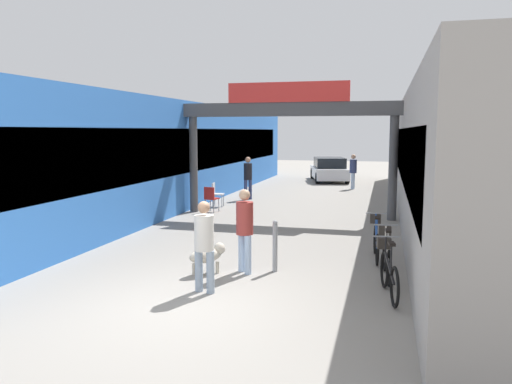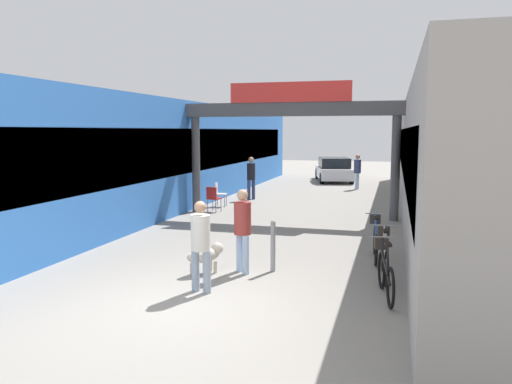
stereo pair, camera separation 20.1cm
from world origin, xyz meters
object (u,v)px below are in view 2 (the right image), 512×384
bicycle_silver_second (385,255)px  bollard_post_metal (273,245)px  bicycle_blue_third (375,239)px  cafe_chair_aluminium_farther (219,192)px  cafe_chair_red_nearer (213,197)px  parked_car_white (334,170)px  dog_on_leash (206,255)px  bicycle_black_nearest (385,271)px  pedestrian_companion (201,241)px  pedestrian_with_dog (243,225)px  pedestrian_carrying_crate (251,175)px  pedestrian_elderly_walking (357,169)px

bicycle_silver_second → bollard_post_metal: bearing=-174.9°
bicycle_blue_third → cafe_chair_aluminium_farther: bicycle_blue_third is taller
cafe_chair_red_nearer → parked_car_white: parked_car_white is taller
bicycle_blue_third → bollard_post_metal: bollard_post_metal is taller
bicycle_blue_third → parked_car_white: 17.20m
dog_on_leash → cafe_chair_aluminium_farther: (-2.75, 8.38, 0.17)m
bicycle_black_nearest → bicycle_blue_third: same height
pedestrian_companion → bicycle_blue_third: size_ratio=0.96×
pedestrian_with_dog → pedestrian_carrying_crate: (-2.80, 10.30, 0.05)m
bicycle_silver_second → bollard_post_metal: bollard_post_metal is taller
bicycle_silver_second → parked_car_white: size_ratio=0.39×
pedestrian_carrying_crate → bicycle_black_nearest: bearing=-63.1°
bicycle_black_nearest → cafe_chair_aluminium_farther: size_ratio=1.88×
bicycle_blue_third → bicycle_black_nearest: bearing=-84.2°
pedestrian_elderly_walking → pedestrian_carrying_crate: bearing=-129.1°
pedestrian_elderly_walking → cafe_chair_red_nearer: (-4.33, -8.29, -0.43)m
pedestrian_with_dog → cafe_chair_red_nearer: (-3.19, 6.87, -0.42)m
pedestrian_with_dog → bicycle_blue_third: bearing=36.5°
bicycle_black_nearest → parked_car_white: (-3.18, 19.47, 0.21)m
bicycle_silver_second → parked_car_white: parked_car_white is taller
pedestrian_companion → pedestrian_carrying_crate: size_ratio=0.92×
bicycle_blue_third → parked_car_white: size_ratio=0.39×
pedestrian_elderly_walking → parked_car_white: size_ratio=0.39×
bicycle_blue_third → parked_car_white: bearing=99.8°
bicycle_silver_second → bollard_post_metal: size_ratio=1.61×
bollard_post_metal → parked_car_white: size_ratio=0.24×
bicycle_blue_third → bicycle_silver_second: bearing=-80.9°
pedestrian_carrying_crate → cafe_chair_red_nearer: pedestrian_carrying_crate is taller
pedestrian_elderly_walking → dog_on_leash: pedestrian_elderly_walking is taller
bicycle_blue_third → bollard_post_metal: bearing=-140.7°
pedestrian_with_dog → bicycle_blue_third: size_ratio=1.00×
pedestrian_companion → cafe_chair_red_nearer: bearing=109.1°
pedestrian_companion → bicycle_black_nearest: pedestrian_companion is taller
pedestrian_with_dog → cafe_chair_red_nearer: 7.58m
pedestrian_companion → bicycle_blue_third: bearing=48.2°
pedestrian_with_dog → cafe_chair_aluminium_farther: 8.85m
pedestrian_companion → bicycle_silver_second: (3.08, 1.80, -0.48)m
bicycle_black_nearest → bicycle_silver_second: same height
parked_car_white → bicycle_black_nearest: bearing=-80.7°
pedestrian_carrying_crate → bicycle_silver_second: size_ratio=1.04×
pedestrian_elderly_walking → bollard_post_metal: 14.91m
cafe_chair_aluminium_farther → cafe_chair_red_nearer: bearing=-79.0°
pedestrian_companion → cafe_chair_aluminium_farther: bearing=108.0°
bicycle_black_nearest → bicycle_blue_third: bearing=95.8°
cafe_chair_red_nearer → pedestrian_elderly_walking: bearing=62.4°
cafe_chair_aluminium_farther → parked_car_white: (3.02, 10.66, 0.10)m
bollard_post_metal → pedestrian_carrying_crate: bearing=108.5°
cafe_chair_aluminium_farther → bicycle_black_nearest: bearing=-54.9°
cafe_chair_red_nearer → cafe_chair_aluminium_farther: (-0.25, 1.28, 0.00)m
pedestrian_with_dog → pedestrian_elderly_walking: 15.20m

